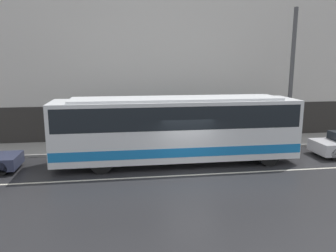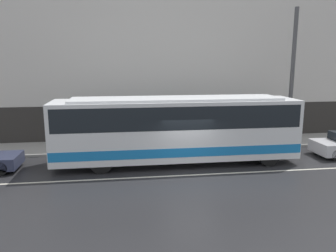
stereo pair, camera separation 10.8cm
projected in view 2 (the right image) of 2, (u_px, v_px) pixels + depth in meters
The scene contains 6 objects.
ground_plane at pixel (190, 175), 15.24m from camera, with size 60.00×60.00×0.00m, color #262628.
sidewalk at pixel (172, 144), 20.57m from camera, with size 60.00×3.02×0.15m.
building_facade at pixel (169, 70), 21.29m from camera, with size 60.00×0.35×9.63m.
lane_stripe at pixel (190, 175), 15.24m from camera, with size 54.00×0.14×0.01m.
transit_bus at pixel (177, 127), 16.72m from camera, with size 12.35×2.58×3.42m.
utility_pole_near at pixel (292, 78), 19.67m from camera, with size 0.25×0.25×8.15m.
Camera 2 is at (-3.02, -14.22, 5.22)m, focal length 35.00 mm.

